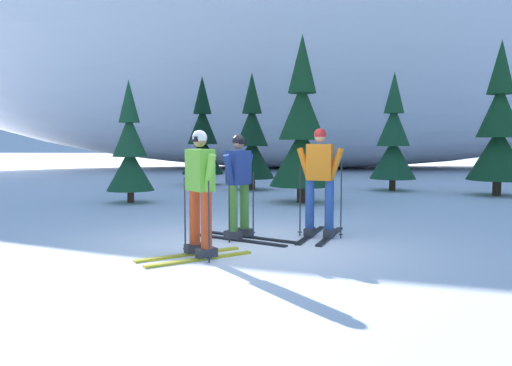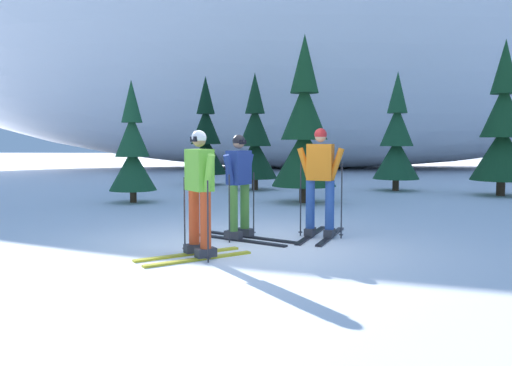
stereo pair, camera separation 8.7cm
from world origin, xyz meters
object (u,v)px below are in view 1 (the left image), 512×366
pine_tree_far_right (499,131)px  pine_tree_left (203,140)px  skier_lime_jacket (200,190)px  pine_tree_far_left (130,152)px  skier_orange_jacket (320,180)px  pine_tree_center_right (302,133)px  pine_tree_right (393,141)px  pine_tree_center_left (252,141)px  skier_navy_jacket (239,185)px

pine_tree_far_right → pine_tree_left: bearing=158.4°
pine_tree_far_right → skier_lime_jacket: bearing=-133.6°
pine_tree_far_left → pine_tree_left: 5.60m
pine_tree_far_right → pine_tree_far_left: bearing=-169.7°
skier_lime_jacket → pine_tree_far_right: size_ratio=0.39×
pine_tree_far_left → skier_orange_jacket: bearing=-47.9°
pine_tree_far_left → pine_tree_center_right: (4.43, 0.08, 0.48)m
pine_tree_right → pine_tree_left: bearing=161.8°
pine_tree_far_right → pine_tree_center_right: bearing=-163.1°
pine_tree_far_left → pine_tree_left: pine_tree_left is taller
pine_tree_far_left → pine_tree_far_right: (10.30, 1.87, 0.56)m
pine_tree_far_left → pine_tree_left: bearing=76.9°
pine_tree_center_right → pine_tree_right: bearing=45.7°
pine_tree_left → pine_tree_center_left: bearing=-46.3°
pine_tree_left → pine_tree_far_right: bearing=-21.6°
pine_tree_left → pine_tree_right: size_ratio=1.03×
skier_lime_jacket → pine_tree_right: bearing=62.2°
skier_lime_jacket → skier_orange_jacket: 2.33m
skier_lime_jacket → skier_orange_jacket: skier_orange_jacket is taller
pine_tree_far_left → pine_tree_far_right: 10.49m
pine_tree_center_right → pine_tree_far_left: bearing=-179.0°
skier_navy_jacket → pine_tree_right: size_ratio=0.45×
skier_lime_jacket → pine_tree_right: 10.91m
skier_orange_jacket → pine_tree_center_right: size_ratio=0.42×
skier_lime_jacket → pine_tree_far_left: bearing=112.0°
pine_tree_center_left → pine_tree_center_right: 3.72m
skier_orange_jacket → pine_tree_far_right: size_ratio=0.40×
pine_tree_far_left → pine_tree_center_right: bearing=1.0°
skier_lime_jacket → skier_orange_jacket: size_ratio=0.97×
pine_tree_center_left → pine_tree_right: bearing=-2.4°
skier_orange_jacket → pine_tree_center_left: size_ratio=0.48×
pine_tree_center_right → skier_orange_jacket: bearing=-91.0°
pine_tree_left → pine_tree_right: (6.35, -2.09, -0.06)m
skier_orange_jacket → pine_tree_right: (3.27, 8.16, 0.64)m
pine_tree_far_left → pine_tree_far_right: pine_tree_far_right is taller
pine_tree_right → pine_tree_far_right: pine_tree_far_right is taller
skier_orange_jacket → skier_navy_jacket: (-1.33, -0.13, -0.07)m
skier_orange_jacket → pine_tree_center_left: pine_tree_center_left is taller
skier_navy_jacket → skier_lime_jacket: bearing=-109.9°
skier_lime_jacket → pine_tree_center_right: pine_tree_center_right is taller
skier_navy_jacket → pine_tree_center_right: 5.30m
pine_tree_right → pine_tree_far_right: bearing=-28.9°
pine_tree_far_left → pine_tree_center_right: pine_tree_center_right is taller
pine_tree_center_right → pine_tree_right: pine_tree_center_right is taller
pine_tree_center_left → pine_tree_right: size_ratio=1.00×
skier_navy_jacket → pine_tree_far_left: (-3.02, 4.95, 0.44)m
pine_tree_center_right → skier_lime_jacket: bearing=-106.6°
pine_tree_far_right → skier_orange_jacket: bearing=-131.7°
skier_lime_jacket → pine_tree_far_left: (-2.54, 6.28, 0.40)m
pine_tree_far_left → pine_tree_center_left: (3.09, 3.54, 0.26)m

